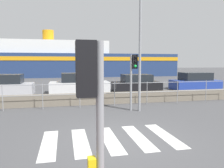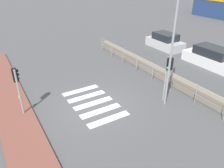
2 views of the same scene
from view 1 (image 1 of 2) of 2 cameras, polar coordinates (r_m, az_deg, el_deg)
name	(u,v)px [view 1 (image 1 of 2)]	position (r m, az deg, el deg)	size (l,w,h in m)	color
ground_plane	(121,138)	(6.96, 2.43, -14.04)	(160.00, 160.00, 0.00)	#4C4C4F
crosswalk	(110,139)	(6.89, -0.51, -14.23)	(4.05, 2.40, 0.01)	silver
seawall	(95,99)	(12.39, -4.41, -3.82)	(18.41, 0.55, 0.61)	slate
harbor_fence	(97,91)	(11.46, -3.83, -1.88)	(16.61, 0.04, 1.30)	gray
traffic_light_near	(91,99)	(2.73, -5.47, -4.04)	(0.34, 0.32, 2.61)	gray
traffic_light_far	(133,70)	(10.58, 5.58, 3.77)	(0.34, 0.32, 2.72)	gray
streetlamp	(141,29)	(10.42, 7.69, 14.14)	(0.32, 0.98, 6.34)	gray
ferry_boat	(69,62)	(38.00, -11.17, 5.75)	(34.49, 7.90, 7.60)	navy
parked_car_silver	(6,86)	(17.61, -26.01, -0.49)	(3.83, 1.77, 1.48)	#BCBCC1
parked_car_white	(80,84)	(17.15, -8.48, -0.05)	(4.53, 1.82, 1.53)	silver
parked_car_black	(136,84)	(18.08, 6.41, 0.04)	(3.86, 1.88, 1.37)	black
parked_car_blue	(195,82)	(20.46, 20.88, 0.48)	(4.14, 1.86, 1.47)	#233D9E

